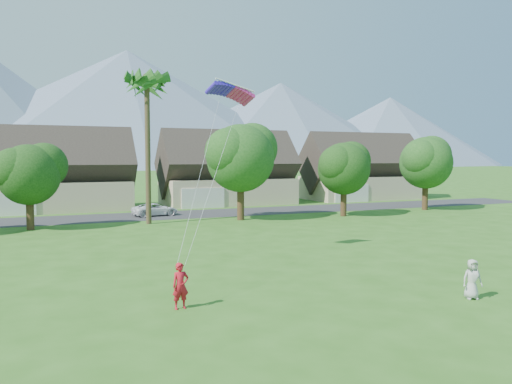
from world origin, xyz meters
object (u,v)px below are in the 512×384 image
watcher (472,279)px  parked_car (155,210)px  kite_flyer (181,286)px  parafoil_kite (230,91)px

watcher → parked_car: watcher is taller
kite_flyer → watcher: size_ratio=1.09×
parked_car → parafoil_kite: 22.88m
kite_flyer → parked_car: 29.83m
kite_flyer → parked_car: bearing=75.8°
parked_car → parafoil_kite: size_ratio=1.58×
watcher → parafoil_kite: 15.30m
watcher → parked_car: (-6.01, 32.55, -0.19)m
kite_flyer → watcher: (10.86, -3.12, -0.07)m
kite_flyer → parafoil_kite: size_ratio=0.63×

